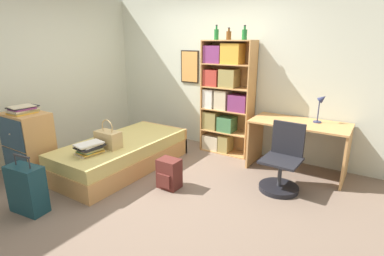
{
  "coord_description": "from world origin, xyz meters",
  "views": [
    {
      "loc": [
        2.48,
        -2.96,
        1.86
      ],
      "look_at": [
        0.44,
        0.2,
        0.75
      ],
      "focal_mm": 28.0,
      "sensor_mm": 36.0,
      "label": 1
    }
  ],
  "objects_px": {
    "book_stack_on_bed": "(89,148)",
    "suitcase": "(27,189)",
    "handbag": "(108,139)",
    "magazine_pile_on_dresser": "(23,110)",
    "dresser": "(29,145)",
    "bottle_brown": "(229,35)",
    "bed": "(123,154)",
    "bottle_clear": "(244,34)",
    "desk": "(298,137)",
    "backpack": "(169,174)",
    "desk_chair": "(281,170)",
    "bottle_green": "(216,34)",
    "desk_lamp": "(321,103)",
    "bookcase": "(224,97)"
  },
  "relations": [
    {
      "from": "bottle_clear",
      "to": "bottle_brown",
      "type": "bearing_deg",
      "value": 175.91
    },
    {
      "from": "handbag",
      "to": "backpack",
      "type": "relative_size",
      "value": 1.02
    },
    {
      "from": "suitcase",
      "to": "desk_lamp",
      "type": "height_order",
      "value": "desk_lamp"
    },
    {
      "from": "bottle_clear",
      "to": "desk_lamp",
      "type": "bearing_deg",
      "value": 0.22
    },
    {
      "from": "bookcase",
      "to": "bottle_brown",
      "type": "bearing_deg",
      "value": -17.68
    },
    {
      "from": "dresser",
      "to": "book_stack_on_bed",
      "type": "bearing_deg",
      "value": 17.14
    },
    {
      "from": "bookcase",
      "to": "bottle_clear",
      "type": "height_order",
      "value": "bottle_clear"
    },
    {
      "from": "magazine_pile_on_dresser",
      "to": "bottle_green",
      "type": "bearing_deg",
      "value": 55.14
    },
    {
      "from": "desk",
      "to": "book_stack_on_bed",
      "type": "bearing_deg",
      "value": -139.18
    },
    {
      "from": "book_stack_on_bed",
      "to": "suitcase",
      "type": "height_order",
      "value": "suitcase"
    },
    {
      "from": "bottle_green",
      "to": "desk",
      "type": "bearing_deg",
      "value": -6.83
    },
    {
      "from": "handbag",
      "to": "bottle_clear",
      "type": "height_order",
      "value": "bottle_clear"
    },
    {
      "from": "desk",
      "to": "magazine_pile_on_dresser",
      "type": "bearing_deg",
      "value": -144.86
    },
    {
      "from": "bookcase",
      "to": "backpack",
      "type": "bearing_deg",
      "value": -88.81
    },
    {
      "from": "book_stack_on_bed",
      "to": "bookcase",
      "type": "distance_m",
      "value": 2.28
    },
    {
      "from": "handbag",
      "to": "bottle_brown",
      "type": "xyz_separation_m",
      "value": [
        0.95,
        1.71,
        1.38
      ]
    },
    {
      "from": "desk_chair",
      "to": "bottle_green",
      "type": "bearing_deg",
      "value": 149.74
    },
    {
      "from": "bottle_brown",
      "to": "desk_chair",
      "type": "relative_size",
      "value": 0.21
    },
    {
      "from": "magazine_pile_on_dresser",
      "to": "desk",
      "type": "relative_size",
      "value": 0.29
    },
    {
      "from": "book_stack_on_bed",
      "to": "dresser",
      "type": "xyz_separation_m",
      "value": [
        -0.92,
        -0.28,
        -0.05
      ]
    },
    {
      "from": "bookcase",
      "to": "desk_lamp",
      "type": "xyz_separation_m",
      "value": [
        1.52,
        -0.04,
        0.08
      ]
    },
    {
      "from": "bookcase",
      "to": "bottle_brown",
      "type": "height_order",
      "value": "bottle_brown"
    },
    {
      "from": "desk",
      "to": "desk_lamp",
      "type": "distance_m",
      "value": 0.56
    },
    {
      "from": "handbag",
      "to": "magazine_pile_on_dresser",
      "type": "distance_m",
      "value": 1.19
    },
    {
      "from": "book_stack_on_bed",
      "to": "backpack",
      "type": "xyz_separation_m",
      "value": [
        0.93,
        0.47,
        -0.31
      ]
    },
    {
      "from": "dresser",
      "to": "desk_chair",
      "type": "bearing_deg",
      "value": 26.03
    },
    {
      "from": "book_stack_on_bed",
      "to": "desk_lamp",
      "type": "xyz_separation_m",
      "value": [
        2.42,
        2.01,
        0.52
      ]
    },
    {
      "from": "desk",
      "to": "backpack",
      "type": "bearing_deg",
      "value": -131.48
    },
    {
      "from": "handbag",
      "to": "desk_chair",
      "type": "bearing_deg",
      "value": 23.11
    },
    {
      "from": "handbag",
      "to": "backpack",
      "type": "distance_m",
      "value": 1.0
    },
    {
      "from": "magazine_pile_on_dresser",
      "to": "bookcase",
      "type": "height_order",
      "value": "bookcase"
    },
    {
      "from": "desk_lamp",
      "to": "desk_chair",
      "type": "height_order",
      "value": "desk_lamp"
    },
    {
      "from": "magazine_pile_on_dresser",
      "to": "bookcase",
      "type": "bearing_deg",
      "value": 52.15
    },
    {
      "from": "bottle_clear",
      "to": "desk",
      "type": "xyz_separation_m",
      "value": [
        0.95,
        -0.11,
        -1.41
      ]
    },
    {
      "from": "dresser",
      "to": "bottle_clear",
      "type": "bearing_deg",
      "value": 46.69
    },
    {
      "from": "bottle_brown",
      "to": "bottle_green",
      "type": "bearing_deg",
      "value": 170.21
    },
    {
      "from": "bed",
      "to": "bottle_clear",
      "type": "distance_m",
      "value": 2.55
    },
    {
      "from": "bottle_clear",
      "to": "desk_lamp",
      "type": "distance_m",
      "value": 1.5
    },
    {
      "from": "desk_lamp",
      "to": "desk_chair",
      "type": "distance_m",
      "value": 1.12
    },
    {
      "from": "handbag",
      "to": "bottle_green",
      "type": "bearing_deg",
      "value": 68.05
    },
    {
      "from": "bed",
      "to": "dresser",
      "type": "relative_size",
      "value": 2.23
    },
    {
      "from": "bookcase",
      "to": "desk_lamp",
      "type": "height_order",
      "value": "bookcase"
    },
    {
      "from": "bottle_brown",
      "to": "bottle_clear",
      "type": "height_order",
      "value": "bottle_clear"
    },
    {
      "from": "dresser",
      "to": "bottle_clear",
      "type": "relative_size",
      "value": 4.29
    },
    {
      "from": "handbag",
      "to": "bottle_clear",
      "type": "xyz_separation_m",
      "value": [
        1.21,
        1.7,
        1.39
      ]
    },
    {
      "from": "bottle_brown",
      "to": "desk_chair",
      "type": "bearing_deg",
      "value": -33.62
    },
    {
      "from": "desk_lamp",
      "to": "backpack",
      "type": "height_order",
      "value": "desk_lamp"
    },
    {
      "from": "bottle_green",
      "to": "bottle_clear",
      "type": "xyz_separation_m",
      "value": [
        0.51,
        -0.06,
        -0.01
      ]
    },
    {
      "from": "suitcase",
      "to": "dresser",
      "type": "relative_size",
      "value": 0.74
    },
    {
      "from": "suitcase",
      "to": "desk",
      "type": "xyz_separation_m",
      "value": [
        2.23,
        2.72,
        0.25
      ]
    }
  ]
}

